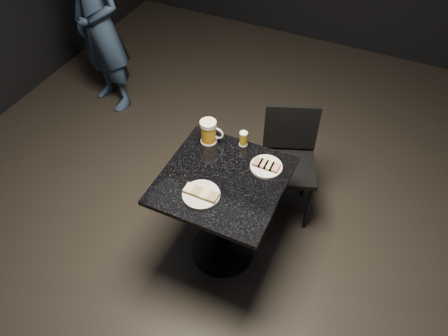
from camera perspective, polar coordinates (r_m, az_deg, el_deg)
The scene contains 10 objects.
floor at distance 3.11m, azimuth -0.16°, elevation -10.65°, with size 6.00×6.00×0.00m, color black.
plate_large at distance 2.43m, azimuth -3.00°, elevation -3.49°, with size 0.21×0.21×0.01m, color silver.
plate_small at distance 2.58m, azimuth 5.53°, elevation 0.18°, with size 0.19×0.19×0.01m, color white.
patron at distance 3.97m, azimuth -16.00°, elevation 17.53°, with size 0.58×0.38×1.58m, color #202D4F.
table at distance 2.70m, azimuth -0.18°, elevation -4.83°, with size 0.70×0.70×0.75m.
beer_mug at distance 2.68m, azimuth -1.98°, elevation 4.76°, with size 0.15×0.10×0.16m.
beer_tumbler at distance 2.68m, azimuth 2.55°, elevation 3.85°, with size 0.05×0.05×0.10m.
chair at distance 3.02m, azimuth 8.47°, elevation 1.43°, with size 0.47×0.47×0.85m.
canapes_on_plate_large at distance 2.41m, azimuth -3.01°, elevation -3.25°, with size 0.20×0.07×0.02m.
canapes_on_plate_small at distance 2.57m, azimuth 5.56°, elevation 0.43°, with size 0.16×0.07×0.02m.
Camera 1 is at (0.71, -1.52, 2.62)m, focal length 35.00 mm.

